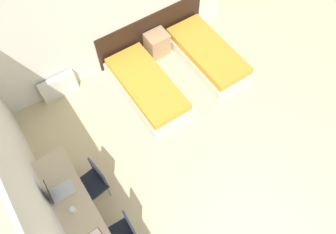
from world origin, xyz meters
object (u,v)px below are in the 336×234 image
Objects in this scene: chair_near_notebook at (124,234)px; laptop at (58,191)px; bed_near_door at (207,54)px; nightstand at (157,44)px; chair_near_laptop at (93,182)px; bed_near_window at (147,87)px.

laptop is (-0.49, 0.96, 0.35)m from chair_near_notebook.
bed_near_door is 3.72× the size of nightstand.
laptop is at bearing -161.51° from bed_near_door.
nightstand reaches higher than bed_near_door.
chair_near_laptop is 0.95m from chair_near_notebook.
bed_near_window is 2.19m from chair_near_laptop.
laptop reaches higher than bed_near_window.
chair_near_notebook reaches higher than bed_near_door.
bed_near_window is 1.49m from bed_near_door.
chair_near_laptop is (-3.26, -1.26, 0.31)m from bed_near_door.
bed_near_window and bed_near_door have the same top height.
laptop is at bearing 119.50° from chair_near_notebook.
chair_near_notebook is at bearing -130.07° from nightstand.
laptop reaches higher than chair_near_notebook.
chair_near_laptop is (-2.51, -2.04, 0.24)m from nightstand.
chair_near_notebook is (-2.51, -2.99, 0.24)m from nightstand.
chair_near_notebook is (-1.77, -2.21, 0.31)m from bed_near_window.
chair_near_laptop reaches higher than bed_near_window.
bed_near_window is at bearing 180.00° from bed_near_door.
laptop is at bearing -150.96° from bed_near_window.
nightstand is (0.75, 0.78, 0.08)m from bed_near_window.
chair_near_laptop is at bearing 1.18° from laptop.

